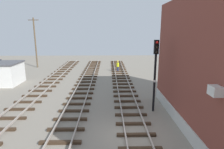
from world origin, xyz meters
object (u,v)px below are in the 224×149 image
(control_hut, at_px, (7,73))
(track_worker_foreground, at_px, (118,66))
(signal_mast, at_px, (155,68))
(utility_pole_far, at_px, (35,42))

(control_hut, relative_size, track_worker_foreground, 2.03)
(control_hut, bearing_deg, signal_mast, -27.46)
(signal_mast, height_order, control_hut, signal_mast)
(utility_pole_far, height_order, track_worker_foreground, utility_pole_far)
(signal_mast, height_order, track_worker_foreground, signal_mast)
(control_hut, height_order, track_worker_foreground, control_hut)
(control_hut, height_order, utility_pole_far, utility_pole_far)
(control_hut, distance_m, utility_pole_far, 11.46)
(signal_mast, distance_m, utility_pole_far, 25.61)
(utility_pole_far, xyz_separation_m, track_worker_foreground, (14.45, -4.08, -3.63))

